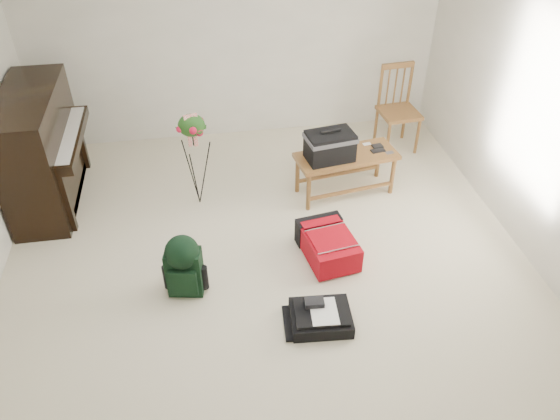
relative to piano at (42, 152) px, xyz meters
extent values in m
cube|color=beige|center=(2.19, -1.60, -0.60)|extent=(5.00, 5.50, 0.01)
cube|color=white|center=(2.19, -1.60, 1.90)|extent=(5.00, 5.50, 0.01)
cube|color=silver|center=(2.19, 1.15, 0.65)|extent=(5.00, 0.04, 2.50)
cube|color=silver|center=(4.69, -1.60, 0.65)|extent=(0.04, 5.50, 2.50)
cube|color=black|center=(-0.01, 0.00, 0.03)|extent=(0.55, 1.50, 1.25)
cube|color=black|center=(0.29, 0.00, 0.13)|extent=(0.28, 1.30, 0.10)
cube|color=white|center=(0.29, 0.00, 0.18)|extent=(0.22, 1.20, 0.02)
cube|color=black|center=(0.04, 0.00, -0.55)|extent=(0.45, 1.30, 0.10)
cube|color=brown|center=(3.20, -0.41, -0.13)|extent=(1.16, 0.60, 0.04)
cylinder|color=brown|center=(2.70, -0.59, -0.37)|extent=(0.05, 0.05, 0.45)
cylinder|color=brown|center=(2.70, -0.24, -0.37)|extent=(0.05, 0.05, 0.45)
cylinder|color=brown|center=(3.69, -0.59, -0.37)|extent=(0.05, 0.05, 0.45)
cylinder|color=brown|center=(3.69, -0.24, -0.37)|extent=(0.05, 0.05, 0.45)
cube|color=brown|center=(4.08, 0.44, -0.11)|extent=(0.49, 0.49, 0.04)
cylinder|color=brown|center=(3.89, 0.24, -0.37)|extent=(0.04, 0.04, 0.46)
cylinder|color=brown|center=(3.89, 0.63, -0.37)|extent=(0.04, 0.04, 0.46)
cylinder|color=brown|center=(4.28, 0.24, -0.37)|extent=(0.04, 0.04, 0.46)
cylinder|color=brown|center=(4.28, 0.63, -0.37)|extent=(0.04, 0.04, 0.46)
cube|color=brown|center=(4.08, 0.63, 0.41)|extent=(0.41, 0.08, 0.06)
cylinder|color=brown|center=(3.89, 0.63, 0.16)|extent=(0.04, 0.04, 0.56)
cylinder|color=brown|center=(4.28, 0.63, 0.16)|extent=(0.04, 0.04, 0.56)
cube|color=#B9071A|center=(2.77, -1.43, -0.46)|extent=(0.53, 0.71, 0.25)
cube|color=black|center=(2.77, -1.18, -0.46)|extent=(0.47, 0.22, 0.27)
cube|color=#B9071A|center=(2.77, -1.48, -0.32)|extent=(0.44, 0.43, 0.02)
cube|color=silver|center=(2.77, -1.67, -0.32)|extent=(0.40, 0.08, 0.01)
cube|color=black|center=(2.52, -2.24, -0.54)|extent=(0.54, 0.44, 0.12)
cube|color=black|center=(2.52, -2.24, -0.46)|extent=(0.47, 0.38, 0.03)
cube|color=white|center=(2.54, -2.26, -0.44)|extent=(0.25, 0.32, 0.01)
cube|color=black|center=(2.47, -2.18, -0.41)|extent=(0.17, 0.11, 0.05)
cube|color=black|center=(1.40, -1.67, -0.37)|extent=(0.34, 0.24, 0.47)
cube|color=black|center=(1.40, -1.79, -0.39)|extent=(0.25, 0.10, 0.27)
sphere|color=black|center=(1.40, -1.67, -0.13)|extent=(0.30, 0.30, 0.30)
cube|color=black|center=(1.33, -1.57, -0.37)|extent=(0.05, 0.04, 0.41)
cube|color=black|center=(1.48, -1.57, -0.37)|extent=(0.05, 0.04, 0.41)
cylinder|color=black|center=(1.58, -0.34, 0.27)|extent=(0.01, 0.01, 0.29)
ellipsoid|color=#214F18|center=(1.58, -0.34, 0.36)|extent=(0.27, 0.19, 0.25)
cube|color=red|center=(1.58, -0.36, 0.45)|extent=(0.14, 0.07, 0.08)
camera|label=1|loc=(1.67, -5.25, 3.02)|focal=35.00mm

